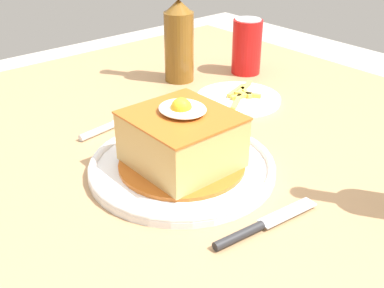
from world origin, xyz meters
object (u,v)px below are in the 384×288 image
at_px(main_plate, 182,166).
at_px(fork, 107,127).
at_px(soda_can, 247,46).
at_px(beer_bottle_amber, 179,36).
at_px(side_plate_fries, 239,98).
at_px(knife, 254,229).

height_order(main_plate, fork, main_plate).
bearing_deg(soda_can, fork, -83.14).
xyz_separation_m(main_plate, fork, (-0.19, -0.01, -0.00)).
height_order(soda_can, beer_bottle_amber, beer_bottle_amber).
bearing_deg(soda_can, main_plate, -58.13).
bearing_deg(main_plate, side_plate_fries, 117.57).
height_order(main_plate, soda_can, soda_can).
bearing_deg(beer_bottle_amber, fork, -66.52).
distance_m(soda_can, beer_bottle_amber, 0.16).
bearing_deg(side_plate_fries, main_plate, -62.43).
relative_size(main_plate, fork, 2.00).
bearing_deg(fork, side_plate_fries, 77.90).
relative_size(main_plate, soda_can, 2.28).
bearing_deg(beer_bottle_amber, side_plate_fries, 5.60).
bearing_deg(soda_can, knife, -44.94).
relative_size(soda_can, side_plate_fries, 0.73).
height_order(fork, soda_can, soda_can).
height_order(main_plate, beer_bottle_amber, beer_bottle_amber).
xyz_separation_m(fork, beer_bottle_amber, (-0.11, 0.26, 0.09)).
distance_m(knife, side_plate_fries, 0.42).
height_order(main_plate, side_plate_fries, main_plate).
height_order(fork, side_plate_fries, side_plate_fries).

